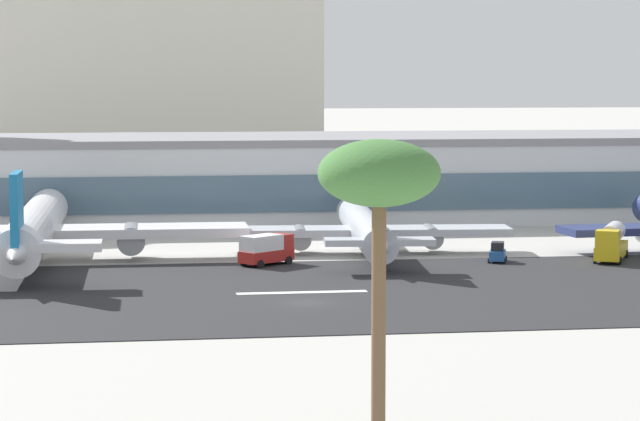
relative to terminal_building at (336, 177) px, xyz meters
name	(u,v)px	position (x,y,z in m)	size (l,w,h in m)	color
ground_plane	(307,303)	(-13.79, -71.43, -5.77)	(1400.00, 1400.00, 0.00)	#B2AFA8
runway_strip	(298,293)	(-13.79, -65.73, -5.73)	(800.00, 42.83, 0.08)	#262628
runway_centreline_dash_4	(302,292)	(-13.46, -65.73, -5.69)	(12.00, 1.20, 0.01)	white
terminal_building	(336,177)	(0.00, 0.00, 0.00)	(152.96, 28.08, 11.53)	silver
distant_hotel_block	(99,65)	(-33.15, 117.40, 16.13)	(94.21, 25.41, 43.80)	beige
airliner_blue_tail_gate_0	(33,230)	(-38.79, -40.69, -2.30)	(45.62, 52.30, 10.91)	silver
airliner_black_tail_gate_1	(366,229)	(-2.76, -38.89, -2.97)	(32.76, 42.03, 8.78)	silver
service_baggage_tug_0	(497,253)	(9.83, -47.81, -4.73)	(2.69, 3.54, 2.20)	#23569E
service_box_truck_1	(266,249)	(-14.65, -46.63, -3.98)	(6.17, 5.64, 3.25)	#B2231E
service_fuel_truck_2	(611,242)	(22.17, -48.38, -3.74)	(6.16, 8.76, 3.95)	gold
palm_tree_2	(379,181)	(-16.94, -121.78, 8.69)	(6.29, 6.29, 16.62)	brown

